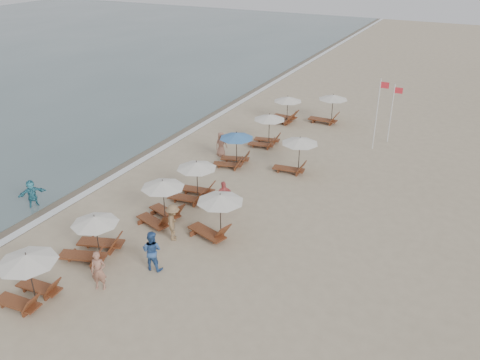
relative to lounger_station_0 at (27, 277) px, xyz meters
The scene contains 21 objects.
ground 7.38m from the lounger_station_0, 24.75° to the left, with size 160.00×160.00×0.00m, color tan.
wet_sand_band 14.36m from the lounger_station_0, 114.26° to the left, with size 3.20×140.00×0.01m, color #6B5E4C.
foam_line 13.88m from the lounger_station_0, 109.34° to the left, with size 0.50×140.00×0.02m, color white.
lounger_station_0 is the anchor object (origin of this frame).
lounger_station_1 3.57m from the lounger_station_0, 89.64° to the left, with size 2.67×2.63×2.09m.
lounger_station_2 7.43m from the lounger_station_0, 82.24° to the left, with size 2.55×2.33×2.34m.
lounger_station_3 10.26m from the lounger_station_0, 83.39° to the left, with size 2.57×2.16×2.24m.
lounger_station_4 15.16m from the lounger_station_0, 85.99° to the left, with size 2.45×2.18×2.22m.
lounger_station_5 19.13m from the lounger_station_0, 85.44° to the left, with size 2.43×2.15×2.27m.
lounger_station_6 24.18m from the lounger_station_0, 88.18° to the left, with size 2.51×2.19×2.06m.
inland_station_0 8.41m from the lounger_station_0, 61.00° to the left, with size 2.81×2.24×2.22m.
inland_station_1 16.62m from the lounger_station_0, 73.08° to the left, with size 2.68×2.24×2.22m.
inland_station_2 25.72m from the lounger_station_0, 81.49° to the left, with size 2.86×2.24×2.22m.
beachgoer_near 2.65m from the lounger_station_0, 44.78° to the left, with size 0.63×0.41×1.72m, color #A26D58.
beachgoer_mid_a 4.94m from the lounger_station_0, 52.83° to the left, with size 0.90×0.70×1.85m, color #335B9A.
beachgoer_mid_b 6.78m from the lounger_station_0, 68.60° to the left, with size 1.18×0.68×1.82m, color olive.
beachgoer_far_a 10.30m from the lounger_station_0, 71.30° to the left, with size 1.00×0.42×1.70m, color #D45554.
beachgoer_far_b 16.14m from the lounger_station_0, 91.39° to the left, with size 0.79×0.51×1.62m, color #9E6A55.
waterline_walker 8.20m from the lounger_station_0, 136.96° to the left, with size 1.42×0.45×1.53m, color teal.
flag_pole_near 23.42m from the lounger_station_0, 69.37° to the left, with size 0.60×0.08×4.83m.
flag_pole_far 25.23m from the lounger_station_0, 69.40° to the left, with size 0.60×0.08×4.12m.
Camera 1 is at (7.67, -13.08, 12.88)m, focal length 37.02 mm.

